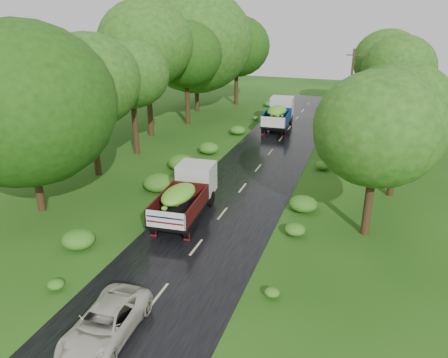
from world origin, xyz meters
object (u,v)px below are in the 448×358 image
at_px(truck_near, 187,193).
at_px(car, 105,323).
at_px(utility_pole, 350,89).
at_px(truck_far, 279,113).

xyz_separation_m(truck_near, car, (1.13, -9.94, -0.81)).
distance_m(truck_near, utility_pole, 23.50).
bearing_deg(truck_far, truck_near, -95.26).
bearing_deg(truck_near, truck_far, 83.39).
relative_size(truck_far, car, 1.52).
distance_m(truck_near, car, 10.04).
height_order(truck_far, car, truck_far).
bearing_deg(truck_near, car, -88.01).
xyz_separation_m(truck_near, truck_far, (0.76, 20.56, 0.08)).
relative_size(truck_far, utility_pole, 0.86).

